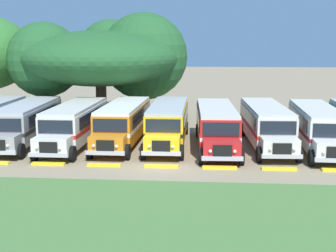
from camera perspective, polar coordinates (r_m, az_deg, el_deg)
ground_plane at (r=27.69m, az=-0.72°, el=-4.85°), size 220.00×220.00×0.00m
foreground_grass_strip at (r=19.97m, az=-2.97°, el=-10.96°), size 80.00×10.03×0.01m
parked_bus_slot_1 at (r=35.13m, az=-16.94°, el=0.60°), size 3.13×10.90×2.82m
parked_bus_slot_2 at (r=33.65m, az=-11.34°, el=0.43°), size 2.72×10.84×2.82m
parked_bus_slot_3 at (r=33.63m, az=-5.50°, el=0.58°), size 2.85×10.86×2.82m
parked_bus_slot_4 at (r=33.37m, az=0.01°, el=0.55°), size 2.76×10.85×2.82m
parked_bus_slot_5 at (r=32.36m, az=5.97°, el=0.19°), size 3.07×10.89×2.82m
parked_bus_slot_6 at (r=33.40m, az=11.96°, el=0.33°), size 3.07×10.89×2.82m
parked_bus_slot_7 at (r=33.34m, az=17.84°, el=0.04°), size 2.98×10.88×2.82m
curb_wheelstop_2 at (r=28.61m, az=-14.53°, el=-4.53°), size 2.00×0.36×0.15m
curb_wheelstop_3 at (r=27.69m, az=-7.86°, el=-4.78°), size 2.00×0.36×0.15m
curb_wheelstop_4 at (r=27.17m, az=-0.83°, el=-4.98°), size 2.00×0.36×0.15m
curb_wheelstop_5 at (r=27.06m, az=6.37°, el=-5.10°), size 2.00×0.36×0.15m
curb_wheelstop_6 at (r=27.38m, az=13.51°, el=-5.15°), size 2.00×0.36×0.15m
broad_shade_tree at (r=43.64m, az=-7.71°, el=8.40°), size 15.86×15.60×9.96m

